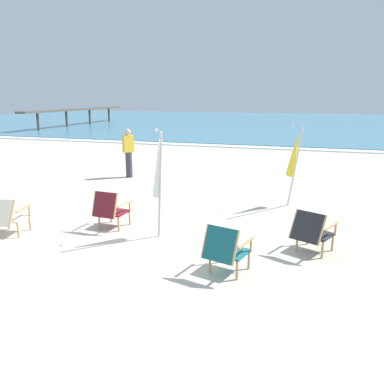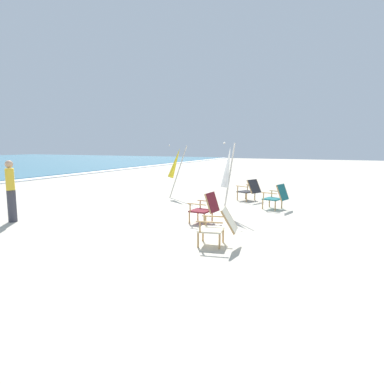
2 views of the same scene
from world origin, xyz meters
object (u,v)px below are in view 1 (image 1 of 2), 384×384
object	(u,v)px
beach_chair_front_left	(225,249)
umbrella_furled_yellow	(294,155)
person_near_chairs	(128,153)
beach_chair_mid_center	(110,209)
beach_chair_back_left	(6,216)
beach_chair_far_center	(312,231)
umbrella_furled_white	(159,168)

from	to	relation	value
beach_chair_front_left	umbrella_furled_yellow	bearing A→B (deg)	78.75
beach_chair_front_left	person_near_chairs	size ratio (longest dim) A/B	0.50
beach_chair_mid_center	beach_chair_back_left	xyz separation A→B (m)	(-1.72, -0.98, -0.01)
beach_chair_mid_center	umbrella_furled_yellow	size ratio (longest dim) A/B	0.40
beach_chair_far_center	beach_chair_front_left	xyz separation A→B (m)	(-1.26, -1.21, 0.01)
beach_chair_far_center	person_near_chairs	distance (m)	7.66
umbrella_furled_white	umbrella_furled_yellow	size ratio (longest dim) A/B	1.04
beach_chair_front_left	beach_chair_back_left	bearing A→B (deg)	175.69
beach_chair_far_center	beach_chair_mid_center	distance (m)	3.98
beach_chair_front_left	person_near_chairs	xyz separation A→B (m)	(-4.65, 6.07, 0.41)
beach_chair_front_left	person_near_chairs	distance (m)	7.65
person_near_chairs	beach_chair_mid_center	bearing A→B (deg)	-67.85
beach_chair_back_left	umbrella_furled_white	bearing A→B (deg)	15.52
beach_chair_back_left	person_near_chairs	bearing A→B (deg)	92.19
beach_chair_far_center	beach_chair_back_left	xyz separation A→B (m)	(-5.69, -0.87, -0.00)
umbrella_furled_yellow	person_near_chairs	bearing A→B (deg)	159.10
umbrella_furled_white	person_near_chairs	bearing A→B (deg)	122.26
beach_chair_back_left	umbrella_furled_yellow	xyz separation A→B (m)	(5.22, 3.66, 0.90)
beach_chair_far_center	umbrella_furled_white	bearing A→B (deg)	-178.54
beach_chair_front_left	umbrella_furled_white	xyz separation A→B (m)	(-1.53, 1.14, 0.95)
beach_chair_front_left	umbrella_furled_white	world-z (taller)	umbrella_furled_white
beach_chair_mid_center	person_near_chairs	distance (m)	5.15
beach_chair_front_left	beach_chair_back_left	size ratio (longest dim) A/B	0.95
beach_chair_front_left	umbrella_furled_yellow	distance (m)	4.17
beach_chair_mid_center	beach_chair_back_left	distance (m)	1.98
beach_chair_front_left	beach_chair_mid_center	world-z (taller)	beach_chair_mid_center
beach_chair_far_center	umbrella_furled_white	xyz separation A→B (m)	(-2.80, -0.07, 0.95)
beach_chair_front_left	beach_chair_mid_center	xyz separation A→B (m)	(-2.71, 1.31, 0.00)
beach_chair_far_center	beach_chair_back_left	world-z (taller)	beach_chair_far_center
umbrella_furled_white	person_near_chairs	world-z (taller)	umbrella_furled_white
beach_chair_mid_center	beach_chair_back_left	size ratio (longest dim) A/B	0.95
beach_chair_mid_center	umbrella_furled_yellow	bearing A→B (deg)	37.36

